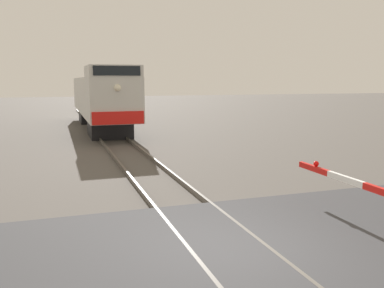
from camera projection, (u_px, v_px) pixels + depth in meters
ground_plane at (232, 259)px, 7.52m from camera, size 160.00×160.00×0.00m
rail_track_left at (196, 260)px, 7.28m from camera, size 0.08×80.00×0.15m
rail_track_right at (267, 250)px, 7.73m from camera, size 0.08×80.00×0.15m
road_surface at (233, 255)px, 7.50m from camera, size 36.00×5.96×0.15m
locomotive at (101, 98)px, 27.44m from camera, size 2.70×16.19×4.00m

